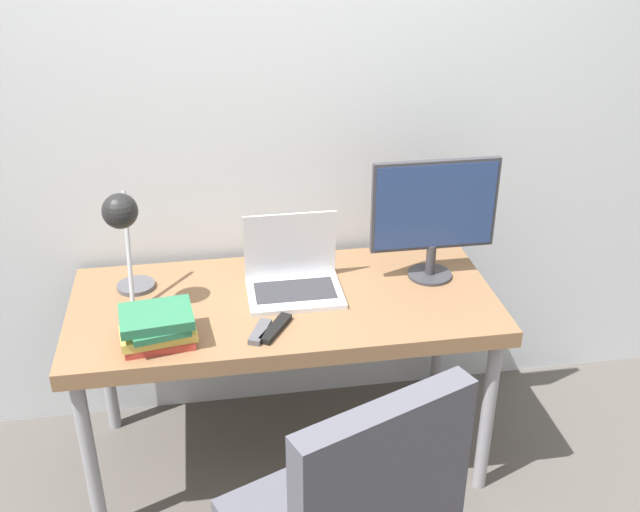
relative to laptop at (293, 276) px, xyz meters
The scene contains 9 objects.
wall_back 0.63m from the laptop, 96.81° to the left, with size 8.00×0.05×2.60m.
desk 0.14m from the laptop, 125.74° to the right, with size 1.52×0.69×0.73m.
laptop is the anchor object (origin of this frame).
monitor 0.56m from the laptop, ahead, with size 0.47×0.17×0.46m.
desk_lamp 0.63m from the laptop, behind, with size 0.14×0.30×0.44m.
book_stack 0.55m from the laptop, 150.11° to the right, with size 0.26×0.22×0.11m.
tv_remote 0.32m from the laptop, 118.09° to the right, with size 0.09×0.14×0.02m.
media_remote 0.28m from the laptop, 109.67° to the right, with size 0.13×0.17×0.02m.
game_controller 0.56m from the laptop, 148.57° to the right, with size 0.14×0.11×0.04m.
Camera 1 is at (-0.24, -1.96, 2.11)m, focal length 42.00 mm.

